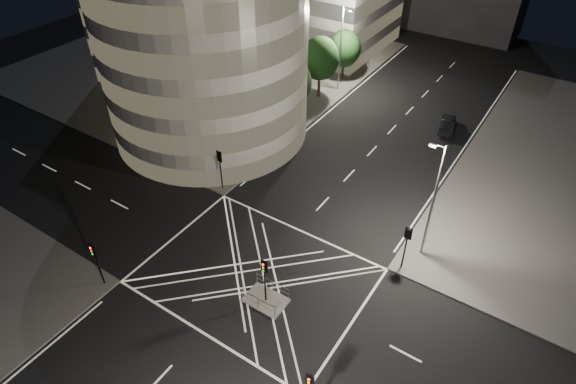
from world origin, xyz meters
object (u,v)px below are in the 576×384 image
Objects in this scene: street_lamp_left_far at (341,47)px; traffic_signal_fl at (220,163)px; central_island at (266,300)px; traffic_signal_nl at (95,257)px; street_lamp_right_far at (433,199)px; sedan at (447,124)px; street_lamp_left_near at (248,110)px; traffic_signal_fr at (407,240)px; traffic_signal_island at (265,273)px.

traffic_signal_fl is at bearing -88.43° from street_lamp_left_far.
central_island is 33.95m from street_lamp_left_far.
street_lamp_right_far is at bearing 40.91° from traffic_signal_nl.
street_lamp_left_far and street_lamp_right_far have the same top height.
street_lamp_right_far reaches higher than sedan.
street_lamp_right_far is at bearing -9.03° from street_lamp_left_near.
traffic_signal_fl is 0.97× the size of sedan.
street_lamp_left_near reaches higher than traffic_signal_fr.
traffic_signal_fr is at bearing -106.11° from street_lamp_right_far.
traffic_signal_island is 33.61m from street_lamp_left_far.
traffic_signal_nl is at bearing -88.06° from street_lamp_left_near.
street_lamp_left_near is (-0.64, 5.20, 2.63)m from traffic_signal_fl.
traffic_signal_fr and traffic_signal_island have the same top height.
traffic_signal_fr is 0.97× the size of sedan.
traffic_signal_nl is 0.40× the size of street_lamp_right_far.
traffic_signal_fr is 21.95m from sedan.
street_lamp_left_far is (0.00, 18.00, 0.00)m from street_lamp_left_near.
street_lamp_left_far is (-0.64, 36.80, 2.63)m from traffic_signal_nl.
central_island is 0.72× the size of sedan.
traffic_signal_fl is 13.62m from traffic_signal_island.
traffic_signal_nl is 18.99m from street_lamp_left_near.
sedan is at bearing 68.62° from traffic_signal_nl.
traffic_signal_fr is (17.60, 13.60, 0.00)m from traffic_signal_nl.
traffic_signal_nl reaches higher than sedan.
sedan is (2.93, 29.79, -2.23)m from traffic_signal_island.
street_lamp_right_far is at bearing 54.70° from central_island.
traffic_signal_fr is at bearing -51.83° from street_lamp_left_far.
traffic_signal_fl is at bearing -83.03° from street_lamp_left_near.
central_island is at bearing -49.73° from street_lamp_left_near.
street_lamp_left_near reaches higher than central_island.
street_lamp_right_far is at bearing 73.89° from traffic_signal_fr.
street_lamp_left_far is 1.00× the size of street_lamp_right_far.
traffic_signal_nl is (0.00, -13.60, 0.00)m from traffic_signal_fl.
street_lamp_right_far is (18.87, -21.00, 0.00)m from street_lamp_left_far.
street_lamp_right_far is at bearing 54.70° from traffic_signal_island.
traffic_signal_fl and traffic_signal_fr have the same top height.
traffic_signal_nl is (-10.80, -5.30, 2.84)m from central_island.
street_lamp_left_near is at bearing 91.94° from traffic_signal_nl.
traffic_signal_nl is 0.40× the size of street_lamp_left_near.
traffic_signal_fr is (6.80, 8.30, 2.84)m from central_island.
traffic_signal_fr is at bearing 50.67° from central_island.
traffic_signal_island is at bearing -125.30° from street_lamp_right_far.
sedan is (13.73, 21.49, -2.23)m from traffic_signal_fl.
traffic_signal_island is (0.00, 0.00, 2.84)m from central_island.
traffic_signal_island is 30.01m from sedan.
traffic_signal_nl is at bearing -90.00° from traffic_signal_fl.
street_lamp_left_far reaches higher than traffic_signal_nl.
traffic_signal_island is (10.80, 5.30, 0.00)m from traffic_signal_nl.
street_lamp_left_near is at bearing 130.27° from traffic_signal_island.
sedan is (14.37, 16.29, -4.86)m from street_lamp_left_near.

